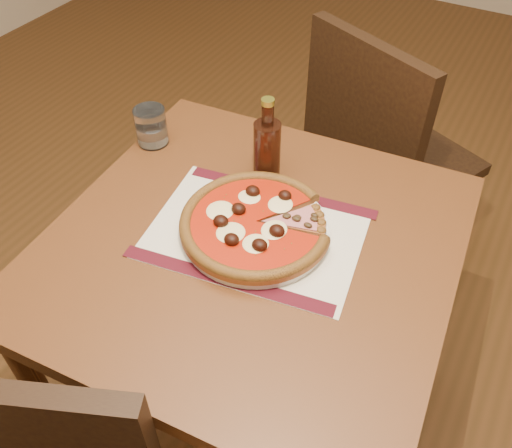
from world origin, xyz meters
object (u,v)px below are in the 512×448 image
at_px(plate, 256,229).
at_px(pizza, 256,222).
at_px(table, 251,273).
at_px(water_glass, 151,126).
at_px(bottle, 267,148).
at_px(chair_far, 380,151).

xyz_separation_m(plate, pizza, (-0.00, -0.00, 0.02)).
bearing_deg(plate, pizza, -144.05).
xyz_separation_m(table, pizza, (-0.00, 0.02, 0.13)).
xyz_separation_m(water_glass, bottle, (0.30, 0.02, 0.03)).
bearing_deg(pizza, plate, 35.95).
relative_size(table, chair_far, 0.94).
bearing_deg(plate, table, -84.53).
bearing_deg(chair_far, plate, 109.96).
distance_m(table, chair_far, 0.73).
xyz_separation_m(table, bottle, (-0.07, 0.20, 0.18)).
bearing_deg(chair_far, table, 110.27).
height_order(plate, bottle, bottle).
relative_size(chair_far, water_glass, 9.90).
relative_size(table, bottle, 4.29).
bearing_deg(bottle, plate, -68.30).
bearing_deg(water_glass, pizza, -21.95).
height_order(table, pizza, pizza).
relative_size(chair_far, plate, 3.05).
distance_m(pizza, bottle, 0.19).
height_order(plate, water_glass, water_glass).
height_order(chair_far, plate, chair_far).
xyz_separation_m(chair_far, pizza, (-0.05, -0.70, 0.26)).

